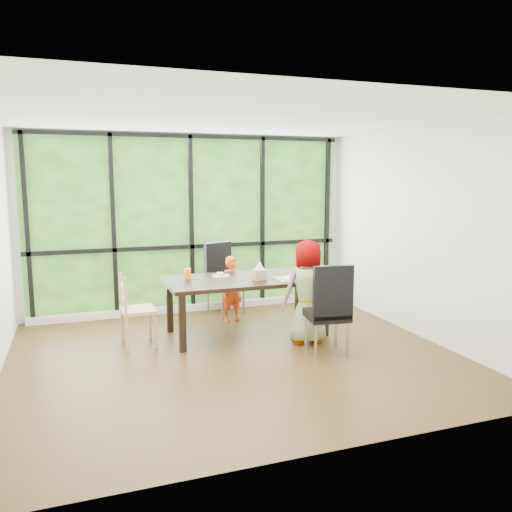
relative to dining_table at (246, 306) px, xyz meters
name	(u,v)px	position (x,y,z in m)	size (l,w,h in m)	color
ground	(234,356)	(-0.40, -0.76, -0.38)	(5.00, 5.00, 0.00)	black
back_wall	(191,223)	(-0.40, 1.49, 0.98)	(5.00, 5.00, 0.00)	silver
foliage_backdrop	(191,224)	(-0.40, 1.47, 0.98)	(4.80, 0.02, 2.65)	#1B4B16
window_mullions	(192,224)	(-0.40, 1.43, 0.98)	(4.80, 0.06, 2.65)	black
window_sill	(194,307)	(-0.40, 1.39, -0.33)	(4.80, 0.12, 0.10)	silver
dining_table	(246,306)	(0.00, 0.00, 0.00)	(2.08, 1.05, 0.75)	black
chair_window_leather	(226,280)	(0.00, 0.99, 0.17)	(0.46, 0.46, 1.08)	black
chair_interior_leather	(327,308)	(0.65, -1.04, 0.17)	(0.46, 0.46, 1.08)	black
chair_end_beech	(138,310)	(-1.40, -0.03, 0.08)	(0.42, 0.40, 0.90)	tan
child_toddler	(232,289)	(0.00, 0.63, 0.10)	(0.34, 0.23, 0.94)	#E9471A
child_older	(308,292)	(0.61, -0.59, 0.27)	(0.63, 0.41, 1.29)	gray
placemat	(294,278)	(0.58, -0.24, 0.38)	(0.50, 0.37, 0.01)	tan
plate_far	(221,276)	(-0.28, 0.22, 0.38)	(0.24, 0.24, 0.01)	white
plate_near	(293,278)	(0.56, -0.23, 0.38)	(0.23, 0.23, 0.01)	white
orange_cup	(188,274)	(-0.73, 0.20, 0.44)	(0.08, 0.08, 0.13)	orange
green_cup	(316,273)	(0.85, -0.32, 0.44)	(0.08, 0.08, 0.13)	green
white_mug	(311,269)	(0.97, 0.07, 0.42)	(0.09, 0.09, 0.09)	white
tissue_box	(260,274)	(0.13, -0.15, 0.44)	(0.15, 0.15, 0.13)	tan
crepe_rolls_far	(221,274)	(-0.28, 0.22, 0.41)	(0.10, 0.12, 0.04)	tan
crepe_rolls_near	(293,276)	(0.56, -0.23, 0.41)	(0.10, 0.12, 0.04)	tan
straw_white	(188,266)	(-0.73, 0.20, 0.55)	(0.01, 0.01, 0.20)	white
straw_pink	(316,265)	(0.85, -0.32, 0.55)	(0.01, 0.01, 0.20)	pink
tissue	(260,265)	(0.13, -0.15, 0.56)	(0.12, 0.12, 0.11)	white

